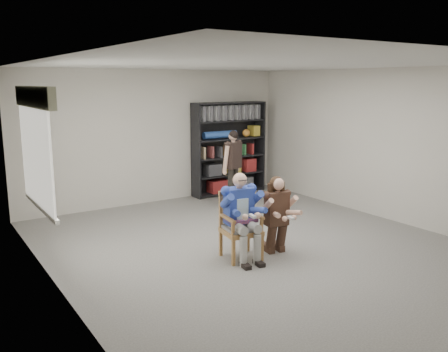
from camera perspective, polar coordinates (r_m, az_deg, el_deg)
room_shell at (r=7.21m, az=3.95°, el=2.13°), size 6.00×7.00×2.80m
floor at (r=7.55m, az=3.81°, el=-8.42°), size 6.00×7.00×0.01m
window_left at (r=6.86m, az=-21.57°, el=2.86°), size 0.16×2.00×1.75m
armchair at (r=6.90m, az=2.07°, el=-6.02°), size 0.65×0.63×0.98m
seated_man at (r=6.85m, az=2.08°, el=-4.84°), size 0.66×0.84×1.28m
kneeling_woman at (r=7.12m, az=6.46°, el=-4.75°), size 0.61×0.85×1.17m
bookshelf at (r=10.88m, az=0.62°, el=3.35°), size 1.80×0.38×2.10m
standing_man at (r=9.56m, az=1.09°, el=0.76°), size 0.56×0.43×1.60m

